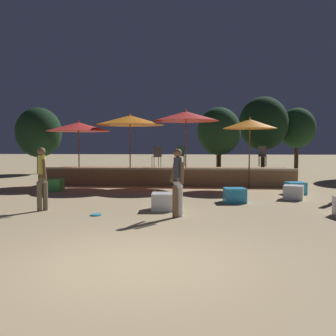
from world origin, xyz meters
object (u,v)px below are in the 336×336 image
object	(u,v)px
bistro_chair_1	(181,154)
frisbee_disc	(96,215)
cube_seat_5	(164,201)
cube_seat_0	(235,195)
cube_seat_2	(55,185)
background_tree_2	(219,131)
patio_umbrella_2	(78,127)
bistro_chair_2	(262,154)
person_2	(42,177)
person_0	(178,181)
bistro_chair_0	(157,155)
cube_seat_4	(295,188)
background_tree_3	(263,124)
background_tree_4	(297,128)
patio_umbrella_1	(250,124)
cube_seat_3	(294,192)
background_tree_0	(39,133)
patio_umbrella_0	(130,120)
patio_umbrella_3	(186,116)

from	to	relation	value
bistro_chair_1	frisbee_disc	size ratio (longest dim) A/B	3.31
cube_seat_5	cube_seat_0	bearing A→B (deg)	35.80
cube_seat_2	background_tree_2	bearing A→B (deg)	53.41
patio_umbrella_2	cube_seat_2	bearing A→B (deg)	-96.08
patio_umbrella_2	bistro_chair_2	world-z (taller)	patio_umbrella_2
cube_seat_0	person_2	distance (m)	5.59
person_0	frisbee_disc	size ratio (longest dim) A/B	6.07
bistro_chair_0	cube_seat_4	bearing A→B (deg)	130.73
patio_umbrella_2	frisbee_disc	bearing A→B (deg)	-69.00
cube_seat_4	bistro_chair_0	distance (m)	5.81
cube_seat_0	background_tree_3	size ratio (longest dim) A/B	0.14
cube_seat_2	frisbee_disc	world-z (taller)	cube_seat_2
background_tree_3	background_tree_4	bearing A→B (deg)	19.96
patio_umbrella_1	person_0	bearing A→B (deg)	-111.84
person_0	bistro_chair_0	size ratio (longest dim) A/B	1.83
person_2	background_tree_4	size ratio (longest dim) A/B	0.39
cube_seat_3	cube_seat_4	distance (m)	1.29
cube_seat_0	cube_seat_3	distance (m)	2.10
cube_seat_2	bistro_chair_1	world-z (taller)	bistro_chair_1
cube_seat_0	frisbee_disc	world-z (taller)	cube_seat_0
background_tree_0	patio_umbrella_0	bearing A→B (deg)	-42.75
cube_seat_0	background_tree_4	world-z (taller)	background_tree_4
patio_umbrella_0	background_tree_4	size ratio (longest dim) A/B	0.71
patio_umbrella_2	cube_seat_5	world-z (taller)	patio_umbrella_2
patio_umbrella_1	cube_seat_5	distance (m)	6.62
cube_seat_5	bistro_chair_0	size ratio (longest dim) A/B	0.73
cube_seat_4	bistro_chair_2	distance (m)	3.80
patio_umbrella_0	person_0	distance (m)	7.28
cube_seat_3	background_tree_2	world-z (taller)	background_tree_2
background_tree_0	cube_seat_5	bearing A→B (deg)	-53.99
cube_seat_4	frisbee_disc	bearing A→B (deg)	-143.17
patio_umbrella_1	cube_seat_4	world-z (taller)	patio_umbrella_1
patio_umbrella_0	background_tree_2	bearing A→B (deg)	59.64
patio_umbrella_0	cube_seat_0	world-z (taller)	patio_umbrella_0
cube_seat_0	background_tree_0	size ratio (longest dim) A/B	0.17
bistro_chair_1	background_tree_0	distance (m)	9.85
bistro_chair_0	background_tree_3	bearing A→B (deg)	-146.34
cube_seat_2	person_2	xyz separation A→B (m)	(1.28, -4.12, 0.67)
frisbee_disc	background_tree_4	distance (m)	20.09
patio_umbrella_2	person_2	size ratio (longest dim) A/B	1.66
patio_umbrella_3	bistro_chair_0	xyz separation A→B (m)	(-1.22, -0.04, -1.62)
cube_seat_5	frisbee_disc	size ratio (longest dim) A/B	2.43
patio_umbrella_3	cube_seat_0	world-z (taller)	patio_umbrella_3
bistro_chair_0	background_tree_4	size ratio (longest dim) A/B	0.21
background_tree_2	patio_umbrella_2	bearing A→B (deg)	-133.55
bistro_chair_1	background_tree_0	size ratio (longest dim) A/B	0.23
patio_umbrella_0	frisbee_disc	world-z (taller)	patio_umbrella_0
cube_seat_0	cube_seat_4	bearing A→B (deg)	41.17
patio_umbrella_1	person_0	xyz separation A→B (m)	(-2.57, -6.40, -1.69)
person_0	bistro_chair_1	xyz separation A→B (m)	(-0.30, 8.21, 0.44)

